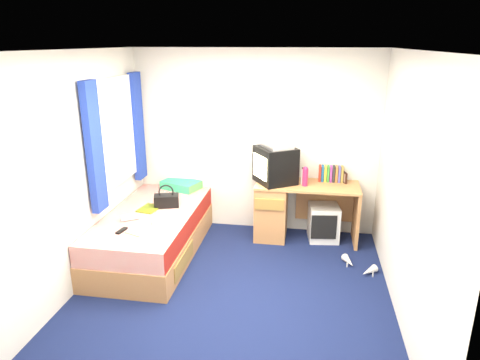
% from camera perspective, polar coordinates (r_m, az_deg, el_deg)
% --- Properties ---
extents(ground, '(3.40, 3.40, 0.00)m').
position_cam_1_polar(ground, '(4.56, -1.05, -14.81)').
color(ground, '#0C1438').
rests_on(ground, ground).
extents(room_shell, '(3.40, 3.40, 3.40)m').
position_cam_1_polar(room_shell, '(3.96, -1.16, 3.11)').
color(room_shell, white).
rests_on(room_shell, ground).
extents(bed, '(1.01, 2.00, 0.54)m').
position_cam_1_polar(bed, '(5.30, -11.52, -6.96)').
color(bed, '#BA804D').
rests_on(bed, ground).
extents(pillow, '(0.57, 0.47, 0.11)m').
position_cam_1_polar(pillow, '(5.92, -7.86, -0.64)').
color(pillow, '#1B99B0').
rests_on(pillow, bed).
extents(desk, '(1.30, 0.55, 0.75)m').
position_cam_1_polar(desk, '(5.60, 6.00, -3.71)').
color(desk, '#BA804D').
rests_on(desk, ground).
extents(storage_cube, '(0.41, 0.41, 0.47)m').
position_cam_1_polar(storage_cube, '(5.67, 11.06, -5.58)').
color(storage_cube, silver).
rests_on(storage_cube, ground).
extents(crt_tv, '(0.61, 0.62, 0.46)m').
position_cam_1_polar(crt_tv, '(5.43, 4.71, 2.01)').
color(crt_tv, black).
rests_on(crt_tv, desk).
extents(vcr, '(0.47, 0.51, 0.08)m').
position_cam_1_polar(vcr, '(5.36, 4.83, 4.78)').
color(vcr, silver).
rests_on(vcr, crt_tv).
extents(book_row, '(0.31, 0.13, 0.20)m').
position_cam_1_polar(book_row, '(5.61, 12.02, 0.82)').
color(book_row, maroon).
rests_on(book_row, desk).
extents(picture_frame, '(0.05, 0.12, 0.14)m').
position_cam_1_polar(picture_frame, '(5.60, 13.79, 0.33)').
color(picture_frame, black).
rests_on(picture_frame, desk).
extents(pink_water_bottle, '(0.07, 0.07, 0.22)m').
position_cam_1_polar(pink_water_bottle, '(5.37, 8.68, 0.36)').
color(pink_water_bottle, '#E6204D').
rests_on(pink_water_bottle, desk).
extents(aerosol_can, '(0.06, 0.06, 0.20)m').
position_cam_1_polar(aerosol_can, '(5.44, 8.38, 0.46)').
color(aerosol_can, silver).
rests_on(aerosol_can, desk).
extents(handbag, '(0.33, 0.25, 0.28)m').
position_cam_1_polar(handbag, '(5.31, -9.77, -2.66)').
color(handbag, black).
rests_on(handbag, bed).
extents(towel, '(0.28, 0.24, 0.09)m').
position_cam_1_polar(towel, '(4.84, -9.62, -5.20)').
color(towel, silver).
rests_on(towel, bed).
extents(magazine, '(0.26, 0.31, 0.01)m').
position_cam_1_polar(magazine, '(5.28, -12.02, -3.75)').
color(magazine, '#B6D818').
rests_on(magazine, bed).
extents(water_bottle, '(0.20, 0.17, 0.07)m').
position_cam_1_polar(water_bottle, '(5.01, -14.48, -4.85)').
color(water_bottle, silver).
rests_on(water_bottle, bed).
extents(colour_swatch_fan, '(0.23, 0.14, 0.01)m').
position_cam_1_polar(colour_swatch_fan, '(4.66, -13.95, -6.95)').
color(colour_swatch_fan, gold).
rests_on(colour_swatch_fan, bed).
extents(remote_control, '(0.08, 0.17, 0.02)m').
position_cam_1_polar(remote_control, '(4.76, -15.51, -6.52)').
color(remote_control, black).
rests_on(remote_control, bed).
extents(window_assembly, '(0.11, 1.42, 1.40)m').
position_cam_1_polar(window_assembly, '(5.29, -16.11, 5.82)').
color(window_assembly, silver).
rests_on(window_assembly, room_shell).
extents(white_heels, '(0.39, 0.42, 0.09)m').
position_cam_1_polar(white_heels, '(5.12, 15.52, -11.03)').
color(white_heels, silver).
rests_on(white_heels, ground).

